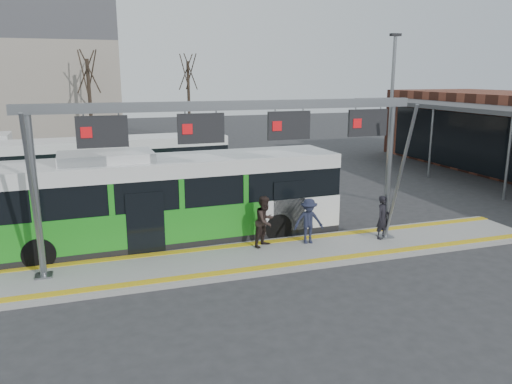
# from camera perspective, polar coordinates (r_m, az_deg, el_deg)

# --- Properties ---
(ground) EXTENTS (120.00, 120.00, 0.00)m
(ground) POSITION_cam_1_polar(r_m,az_deg,el_deg) (17.15, -0.75, -7.78)
(ground) COLOR #2D2D30
(ground) RESTS_ON ground
(platform_main) EXTENTS (22.00, 3.00, 0.15)m
(platform_main) POSITION_cam_1_polar(r_m,az_deg,el_deg) (17.12, -0.75, -7.55)
(platform_main) COLOR gray
(platform_main) RESTS_ON ground
(platform_second) EXTENTS (20.00, 3.00, 0.15)m
(platform_second) POSITION_cam_1_polar(r_m,az_deg,el_deg) (24.05, -15.82, -1.91)
(platform_second) COLOR gray
(platform_second) RESTS_ON ground
(tactile_main) EXTENTS (22.00, 2.65, 0.02)m
(tactile_main) POSITION_cam_1_polar(r_m,az_deg,el_deg) (17.09, -0.75, -7.28)
(tactile_main) COLOR gold
(tactile_main) RESTS_ON platform_main
(tactile_second) EXTENTS (20.00, 0.35, 0.02)m
(tactile_second) POSITION_cam_1_polar(r_m,az_deg,el_deg) (25.14, -15.97, -1.07)
(tactile_second) COLOR gold
(tactile_second) RESTS_ON platform_second
(gantry) EXTENTS (13.00, 1.68, 5.20)m
(gantry) POSITION_cam_1_polar(r_m,az_deg,el_deg) (16.25, -2.25, 6.69)
(gantry) COLOR slate
(gantry) RESTS_ON platform_main
(hero_bus) EXTENTS (12.91, 3.12, 3.53)m
(hero_bus) POSITION_cam_1_polar(r_m,az_deg,el_deg) (18.76, -10.03, -0.95)
(hero_bus) COLOR black
(hero_bus) RESTS_ON ground
(bg_bus_green) EXTENTS (11.90, 3.12, 2.95)m
(bg_bus_green) POSITION_cam_1_polar(r_m,az_deg,el_deg) (27.34, -15.85, 2.85)
(bg_bus_green) COLOR black
(bg_bus_green) RESTS_ON ground
(passenger_a) EXTENTS (0.71, 0.60, 1.64)m
(passenger_a) POSITION_cam_1_polar(r_m,az_deg,el_deg) (19.20, 14.30, -2.83)
(passenger_a) COLOR black
(passenger_a) RESTS_ON platform_main
(passenger_b) EXTENTS (1.13, 1.09, 1.84)m
(passenger_b) POSITION_cam_1_polar(r_m,az_deg,el_deg) (17.79, 1.03, -3.36)
(passenger_b) COLOR black
(passenger_b) RESTS_ON platform_main
(passenger_c) EXTENTS (1.17, 0.80, 1.67)m
(passenger_c) POSITION_cam_1_polar(r_m,az_deg,el_deg) (18.21, 6.03, -3.32)
(passenger_c) COLOR #1F2338
(passenger_c) RESTS_ON platform_main
(tree_left) EXTENTS (1.40, 1.40, 8.38)m
(tree_left) POSITION_cam_1_polar(r_m,az_deg,el_deg) (42.93, -18.68, 12.84)
(tree_left) COLOR #382B21
(tree_left) RESTS_ON ground
(tree_mid) EXTENTS (1.40, 1.40, 8.43)m
(tree_mid) POSITION_cam_1_polar(r_m,az_deg,el_deg) (49.94, -7.78, 13.40)
(tree_mid) COLOR #382B21
(tree_mid) RESTS_ON ground
(lamp_east) EXTENTS (0.50, 0.25, 8.01)m
(lamp_east) POSITION_cam_1_polar(r_m,az_deg,el_deg) (24.87, 15.13, 8.40)
(lamp_east) COLOR slate
(lamp_east) RESTS_ON ground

